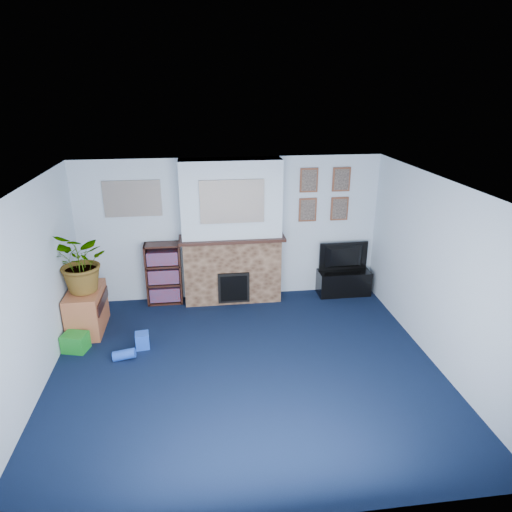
{
  "coord_description": "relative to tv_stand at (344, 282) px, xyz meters",
  "views": [
    {
      "loc": [
        -0.52,
        -5.02,
        3.49
      ],
      "look_at": [
        0.27,
        1.05,
        1.17
      ],
      "focal_mm": 32.0,
      "sensor_mm": 36.0,
      "label": 1
    }
  ],
  "objects": [
    {
      "name": "portrait_br",
      "position": [
        -0.1,
        0.2,
        1.27
      ],
      "size": [
        0.3,
        0.03,
        0.4
      ],
      "primitive_type": "cube",
      "color": "brown",
      "rests_on": "wall_back"
    },
    {
      "name": "mantel_clock",
      "position": [
        -1.94,
        -0.03,
        1.0
      ],
      "size": [
        0.1,
        0.06,
        0.13
      ],
      "primitive_type": "cube",
      "color": "gold",
      "rests_on": "chimney_breast"
    },
    {
      "name": "wall_left",
      "position": [
        -4.45,
        -2.03,
        0.97
      ],
      "size": [
        0.04,
        4.5,
        2.4
      ],
      "primitive_type": "cube",
      "color": "silver",
      "rests_on": "ground"
    },
    {
      "name": "bookshelf",
      "position": [
        -3.09,
        0.08,
        0.28
      ],
      "size": [
        0.58,
        0.28,
        1.05
      ],
      "color": "black",
      "rests_on": "ground"
    },
    {
      "name": "tv_stand",
      "position": [
        0.0,
        0.0,
        0.0
      ],
      "size": [
        0.9,
        0.38,
        0.43
      ],
      "primitive_type": "cube",
      "color": "black",
      "rests_on": "ground"
    },
    {
      "name": "wall_right",
      "position": [
        0.55,
        -2.03,
        0.97
      ],
      "size": [
        0.04,
        4.5,
        2.4
      ],
      "primitive_type": "cube",
      "color": "silver",
      "rests_on": "ground"
    },
    {
      "name": "portrait_tl",
      "position": [
        -0.65,
        0.2,
        1.77
      ],
      "size": [
        0.3,
        0.03,
        0.4
      ],
      "primitive_type": "cube",
      "color": "brown",
      "rests_on": "wall_back"
    },
    {
      "name": "floor",
      "position": [
        -1.95,
        -2.03,
        -0.23
      ],
      "size": [
        5.0,
        4.5,
        0.01
      ],
      "primitive_type": "cube",
      "color": "black",
      "rests_on": "ground"
    },
    {
      "name": "mantel_can",
      "position": [
        -1.29,
        -0.03,
        0.99
      ],
      "size": [
        0.07,
        0.07,
        0.13
      ],
      "primitive_type": "cylinder",
      "color": "blue",
      "rests_on": "chimney_breast"
    },
    {
      "name": "mantel_candle",
      "position": [
        -1.59,
        -0.03,
        1.01
      ],
      "size": [
        0.05,
        0.05,
        0.15
      ],
      "primitive_type": "cylinder",
      "color": "#B2BFC6",
      "rests_on": "chimney_breast"
    },
    {
      "name": "toy_ball",
      "position": [
        -4.13,
        -0.83,
        -0.14
      ],
      "size": [
        0.19,
        0.19,
        0.19
      ],
      "primitive_type": "sphere",
      "color": "blue",
      "rests_on": "ground"
    },
    {
      "name": "collage_left",
      "position": [
        -3.5,
        0.21,
        1.55
      ],
      "size": [
        0.9,
        0.03,
        0.58
      ],
      "primitive_type": "cube",
      "color": "gray",
      "rests_on": "wall_back"
    },
    {
      "name": "toy_block",
      "position": [
        -3.34,
        -1.34,
        -0.12
      ],
      "size": [
        0.21,
        0.21,
        0.23
      ],
      "primitive_type": "cube",
      "rotation": [
        0.0,
        0.0,
        0.12
      ],
      "color": "blue",
      "rests_on": "ground"
    },
    {
      "name": "potted_plant",
      "position": [
        -4.14,
        -0.76,
        0.89
      ],
      "size": [
        1.1,
        1.09,
        0.92
      ],
      "primitive_type": "imported",
      "rotation": [
        0.0,
        0.0,
        5.57
      ],
      "color": "#26661E",
      "rests_on": "sideboard"
    },
    {
      "name": "wall_front",
      "position": [
        -1.95,
        -4.28,
        0.97
      ],
      "size": [
        5.0,
        0.04,
        2.4
      ],
      "primitive_type": "cube",
      "color": "silver",
      "rests_on": "ground"
    },
    {
      "name": "portrait_tr",
      "position": [
        -0.1,
        0.2,
        1.77
      ],
      "size": [
        0.3,
        0.03,
        0.4
      ],
      "primitive_type": "cube",
      "color": "brown",
      "rests_on": "wall_back"
    },
    {
      "name": "mantel_teddy",
      "position": [
        -2.42,
        -0.03,
        0.99
      ],
      "size": [
        0.13,
        0.13,
        0.13
      ],
      "primitive_type": "sphere",
      "color": "gray",
      "rests_on": "chimney_breast"
    },
    {
      "name": "portrait_bl",
      "position": [
        -0.65,
        0.2,
        1.27
      ],
      "size": [
        0.3,
        0.03,
        0.4
      ],
      "primitive_type": "cube",
      "color": "brown",
      "rests_on": "wall_back"
    },
    {
      "name": "wall_back",
      "position": [
        -1.95,
        0.22,
        0.97
      ],
      "size": [
        5.0,
        0.04,
        2.4
      ],
      "primitive_type": "cube",
      "color": "silver",
      "rests_on": "ground"
    },
    {
      "name": "chimney_breast",
      "position": [
        -1.95,
        0.02,
        0.96
      ],
      "size": [
        1.72,
        0.5,
        2.4
      ],
      "color": "brown",
      "rests_on": "ground"
    },
    {
      "name": "ceiling",
      "position": [
        -1.95,
        -2.03,
        2.17
      ],
      "size": [
        5.0,
        4.5,
        0.01
      ],
      "primitive_type": "cube",
      "color": "white",
      "rests_on": "wall_back"
    },
    {
      "name": "television",
      "position": [
        0.0,
        0.02,
        0.45
      ],
      "size": [
        0.86,
        0.14,
        0.5
      ],
      "primitive_type": "imported",
      "rotation": [
        0.0,
        0.0,
        3.17
      ],
      "color": "black",
      "rests_on": "tv_stand"
    },
    {
      "name": "toy_tube",
      "position": [
        -3.55,
        -1.61,
        -0.16
      ],
      "size": [
        0.31,
        0.14,
        0.18
      ],
      "primitive_type": "cylinder",
      "rotation": [
        0.0,
        1.43,
        0.0
      ],
      "color": "blue",
      "rests_on": "ground"
    },
    {
      "name": "sideboard",
      "position": [
        -4.19,
        -0.71,
        0.12
      ],
      "size": [
        0.47,
        0.84,
        0.66
      ],
      "primitive_type": "cube",
      "color": "#AA5B36",
      "rests_on": "ground"
    },
    {
      "name": "collage_main",
      "position": [
        -1.95,
        -0.19,
        1.55
      ],
      "size": [
        1.0,
        0.03,
        0.68
      ],
      "primitive_type": "cube",
      "color": "gray",
      "rests_on": "chimney_breast"
    },
    {
      "name": "green_crate",
      "position": [
        -4.25,
        -1.29,
        -0.09
      ],
      "size": [
        0.38,
        0.33,
        0.26
      ],
      "primitive_type": "cube",
      "rotation": [
        0.0,
        0.0,
        -0.27
      ],
      "color": "#198C26",
      "rests_on": "ground"
    }
  ]
}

